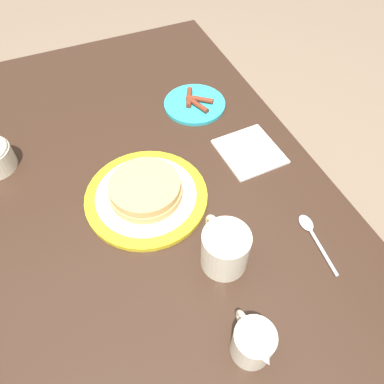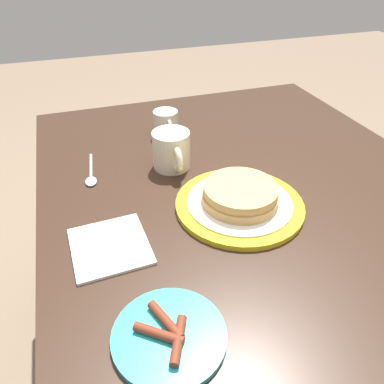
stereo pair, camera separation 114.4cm
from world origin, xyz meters
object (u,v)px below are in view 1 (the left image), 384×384
at_px(napkin, 249,152).
at_px(spoon, 312,233).
at_px(pancake_plate, 146,193).
at_px(side_plate_bacon, 195,104).
at_px(creamer_pitcher, 253,343).
at_px(coffee_mug, 224,248).

distance_m(napkin, spoon, 0.26).
height_order(napkin, spoon, spoon).
xyz_separation_m(pancake_plate, napkin, (0.03, -0.28, -0.02)).
xyz_separation_m(pancake_plate, spoon, (-0.22, -0.28, -0.02)).
bearing_deg(side_plate_bacon, napkin, -166.33).
xyz_separation_m(napkin, spoon, (-0.26, -0.01, 0.00)).
bearing_deg(creamer_pitcher, spoon, -56.34).
height_order(pancake_plate, coffee_mug, coffee_mug).
bearing_deg(pancake_plate, napkin, -82.84).
distance_m(coffee_mug, spoon, 0.20).
relative_size(pancake_plate, napkin, 1.76).
xyz_separation_m(coffee_mug, napkin, (0.24, -0.19, -0.04)).
bearing_deg(napkin, creamer_pitcher, 151.57).
bearing_deg(coffee_mug, creamer_pitcher, 169.43).
xyz_separation_m(coffee_mug, creamer_pitcher, (-0.17, 0.03, -0.01)).
xyz_separation_m(side_plate_bacon, creamer_pitcher, (-0.62, 0.17, 0.03)).
relative_size(side_plate_bacon, coffee_mug, 1.35).
bearing_deg(coffee_mug, pancake_plate, 23.65).
relative_size(side_plate_bacon, napkin, 1.09).
relative_size(coffee_mug, creamer_pitcher, 1.21).
height_order(side_plate_bacon, spoon, side_plate_bacon).
distance_m(coffee_mug, creamer_pitcher, 0.17).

